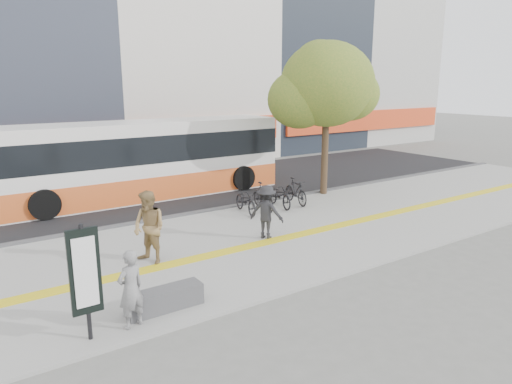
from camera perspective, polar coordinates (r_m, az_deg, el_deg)
ground at (r=12.30m, az=-1.99°, el=-9.12°), size 120.00×120.00×0.00m
sidewalk at (r=13.49m, az=-5.44°, el=-6.93°), size 40.00×7.00×0.08m
tactile_strip at (r=13.07m, az=-4.37°, el=-7.38°), size 40.00×0.45×0.01m
street at (r=20.13m, az=-15.88°, el=-0.64°), size 40.00×8.00×0.06m
curb at (r=16.49m, az=-11.38°, el=-3.27°), size 40.00×0.25×0.14m
bench at (r=10.10m, az=-11.05°, el=-12.67°), size 1.60×0.45×0.45m
signboard at (r=8.96m, az=-20.09°, el=-9.28°), size 0.55×0.10×2.20m
street_tree at (r=19.60m, az=8.35°, el=12.61°), size 4.40×3.80×6.31m
bus at (r=19.62m, az=-13.57°, el=3.58°), size 11.60×2.75×3.09m
bicycle_row at (r=17.39m, az=1.84°, el=-0.49°), size 3.12×1.79×1.00m
seated_woman at (r=9.35m, az=-15.01°, el=-11.33°), size 0.66×0.53×1.56m
pedestrian_tan at (r=12.38m, az=-12.86°, el=-4.24°), size 1.02×1.13×1.90m
pedestrian_dark at (r=14.02m, az=1.28°, el=-2.43°), size 1.09×1.20×1.62m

